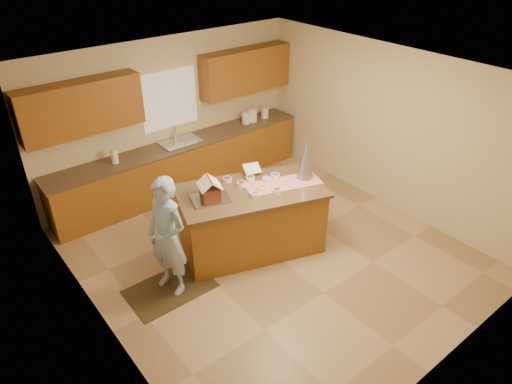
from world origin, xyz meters
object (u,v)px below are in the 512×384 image
island_base (251,221)px  gingerbread_house (210,190)px  boy (167,237)px  tinsel_tree (306,159)px

island_base → gingerbread_house: bearing=-174.8°
island_base → boy: bearing=-159.9°
island_base → tinsel_tree: bearing=3.7°
island_base → tinsel_tree: (0.84, -0.22, 0.84)m
island_base → gingerbread_house: gingerbread_house is taller
island_base → boy: (-1.39, -0.04, 0.36)m
gingerbread_house → tinsel_tree: bearing=-14.2°
gingerbread_house → boy: bearing=-167.2°
tinsel_tree → boy: boy is taller
tinsel_tree → boy: size_ratio=0.36×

